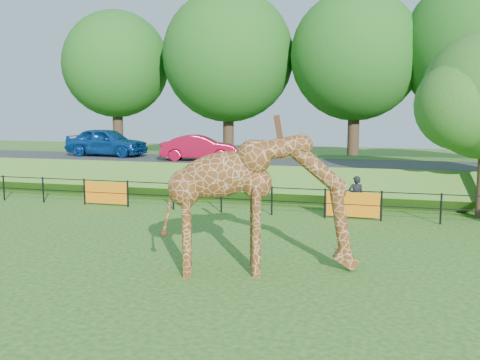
{
  "coord_description": "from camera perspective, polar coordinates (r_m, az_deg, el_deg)",
  "views": [
    {
      "loc": [
        4.26,
        -11.41,
        4.01
      ],
      "look_at": [
        0.19,
        2.95,
        2.0
      ],
      "focal_mm": 40.0,
      "sensor_mm": 36.0,
      "label": 1
    }
  ],
  "objects": [
    {
      "name": "ground",
      "position": [
        12.82,
        -4.48,
        -10.58
      ],
      "size": [
        90.0,
        90.0,
        0.0
      ],
      "primitive_type": "plane",
      "color": "#1E5615",
      "rests_on": "ground"
    },
    {
      "name": "giraffe",
      "position": [
        12.91,
        2.3,
        -2.61
      ],
      "size": [
        4.8,
        2.38,
        3.41
      ],
      "primitive_type": null,
      "rotation": [
        0.0,
        0.0,
        0.33
      ],
      "color": "#5F3213",
      "rests_on": "ground"
    },
    {
      "name": "perimeter_fence",
      "position": [
        20.17,
        3.41,
        -2.22
      ],
      "size": [
        28.07,
        0.1,
        1.1
      ],
      "primitive_type": null,
      "color": "black",
      "rests_on": "ground"
    },
    {
      "name": "embankment",
      "position": [
        27.45,
        6.78,
        0.59
      ],
      "size": [
        40.0,
        9.0,
        1.3
      ],
      "primitive_type": "cube",
      "color": "#1E5615",
      "rests_on": "ground"
    },
    {
      "name": "road",
      "position": [
        25.9,
        6.28,
        1.75
      ],
      "size": [
        40.0,
        5.0,
        0.12
      ],
      "primitive_type": "cube",
      "color": "#2C2C2F",
      "rests_on": "embankment"
    },
    {
      "name": "car_blue",
      "position": [
        30.05,
        -14.05,
        3.96
      ],
      "size": [
        4.6,
        2.09,
        1.53
      ],
      "primitive_type": "imported",
      "rotation": [
        0.0,
        0.0,
        1.51
      ],
      "color": "#144CA4",
      "rests_on": "road"
    },
    {
      "name": "car_red",
      "position": [
        26.73,
        -4.31,
        3.44
      ],
      "size": [
        4.0,
        2.04,
        1.26
      ],
      "primitive_type": "imported",
      "rotation": [
        0.0,
        0.0,
        1.76
      ],
      "color": "#BC0D32",
      "rests_on": "road"
    },
    {
      "name": "visitor",
      "position": [
        20.31,
        12.27,
        -1.7
      ],
      "size": [
        0.61,
        0.45,
        1.53
      ],
      "primitive_type": "imported",
      "rotation": [
        0.0,
        0.0,
        3.3
      ],
      "color": "black",
      "rests_on": "ground"
    },
    {
      "name": "bg_tree_line",
      "position": [
        33.64,
        12.03,
        12.93
      ],
      "size": [
        37.3,
        8.8,
        11.82
      ],
      "color": "#372719",
      "rests_on": "ground"
    }
  ]
}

